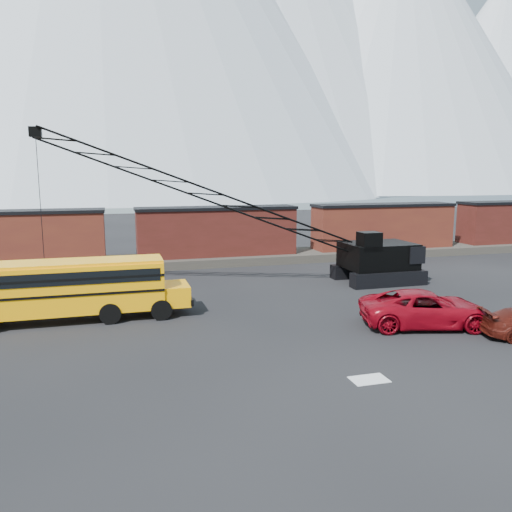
{
  "coord_description": "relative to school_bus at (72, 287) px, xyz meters",
  "views": [
    {
      "loc": [
        -8.47,
        -19.88,
        7.67
      ],
      "look_at": [
        -0.74,
        7.17,
        3.0
      ],
      "focal_mm": 35.0,
      "sensor_mm": 36.0,
      "label": 1
    }
  ],
  "objects": [
    {
      "name": "snow_patch",
      "position": [
        11.23,
        -11.17,
        -1.78
      ],
      "size": [
        1.4,
        0.9,
        0.02
      ],
      "primitive_type": "cube",
      "color": "silver",
      "rests_on": "ground"
    },
    {
      "name": "ground",
      "position": [
        10.73,
        -7.17,
        -1.79
      ],
      "size": [
        160.0,
        160.0,
        0.0
      ],
      "primitive_type": "plane",
      "color": "black",
      "rests_on": "ground"
    },
    {
      "name": "crawler_crane",
      "position": [
        9.51,
        5.02,
        4.0
      ],
      "size": [
        25.52,
        4.2,
        10.6
      ],
      "color": "black",
      "rests_on": "ground"
    },
    {
      "name": "boxcar_east_near",
      "position": [
        26.73,
        14.83,
        0.97
      ],
      "size": [
        13.7,
        3.1,
        4.17
      ],
      "color": "#4B1B15",
      "rests_on": "gravel_berm"
    },
    {
      "name": "boxcar_mid",
      "position": [
        10.73,
        14.83,
        0.97
      ],
      "size": [
        13.7,
        3.1,
        4.17
      ],
      "color": "#4A1814",
      "rests_on": "gravel_berm"
    },
    {
      "name": "red_pickup",
      "position": [
        17.26,
        -5.96,
        -0.88
      ],
      "size": [
        7.14,
        4.62,
        1.83
      ],
      "primitive_type": "imported",
      "rotation": [
        0.0,
        0.0,
        1.31
      ],
      "color": "maroon",
      "rests_on": "ground"
    },
    {
      "name": "boxcar_west_near",
      "position": [
        -5.27,
        14.83,
        0.97
      ],
      "size": [
        13.7,
        3.1,
        4.17
      ],
      "color": "#4B1B15",
      "rests_on": "gravel_berm"
    },
    {
      "name": "school_bus",
      "position": [
        0.0,
        0.0,
        0.0
      ],
      "size": [
        11.65,
        2.65,
        3.19
      ],
      "color": "#FFA305",
      "rests_on": "ground"
    },
    {
      "name": "gravel_berm",
      "position": [
        10.73,
        14.83,
        -1.44
      ],
      "size": [
        120.0,
        5.0,
        0.7
      ],
      "primitive_type": "cube",
      "color": "#464139",
      "rests_on": "ground"
    },
    {
      "name": "mountain_ridge",
      "position": [
        16.93,
        275.61,
        90.78
      ],
      "size": [
        800.0,
        340.0,
        240.0
      ],
      "color": "silver",
      "rests_on": "ground"
    }
  ]
}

